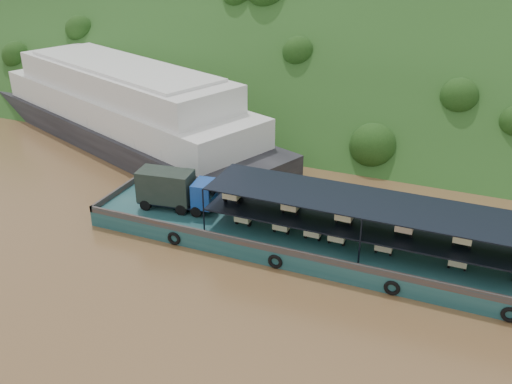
% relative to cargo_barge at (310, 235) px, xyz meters
% --- Properties ---
extents(ground, '(160.00, 160.00, 0.00)m').
position_rel_cargo_barge_xyz_m(ground, '(-2.75, -1.92, -1.08)').
color(ground, brown).
rests_on(ground, ground).
extents(hillside, '(140.00, 39.60, 39.60)m').
position_rel_cargo_barge_xyz_m(hillside, '(-2.75, 34.08, -1.08)').
color(hillside, '#1C3814').
rests_on(hillside, ground).
extents(cargo_barge, '(35.00, 7.18, 4.54)m').
position_rel_cargo_barge_xyz_m(cargo_barge, '(0.00, 0.00, 0.00)').
color(cargo_barge, '#123C3F').
rests_on(cargo_barge, ground).
extents(passenger_ferry, '(42.02, 24.68, 8.33)m').
position_rel_cargo_barge_xyz_m(passenger_ferry, '(-25.34, 13.97, 2.53)').
color(passenger_ferry, black).
rests_on(passenger_ferry, ground).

